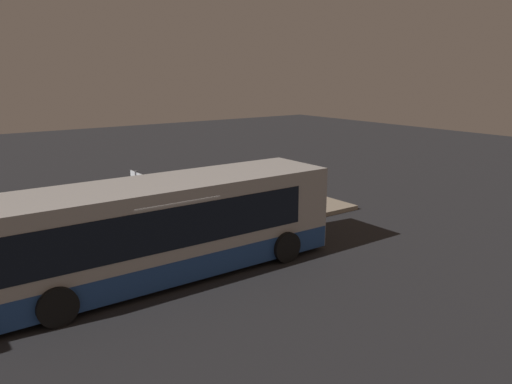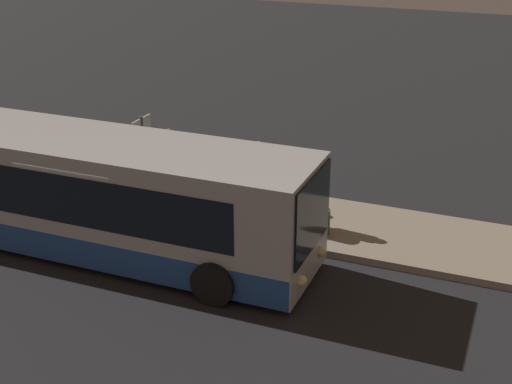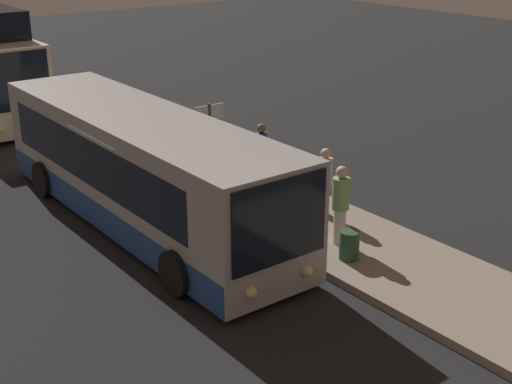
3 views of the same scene
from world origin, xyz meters
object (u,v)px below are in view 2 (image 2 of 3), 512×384
Objects in this scene: passenger_waiting at (299,186)px; sign_post at (143,152)px; suitcase at (193,171)px; passenger_with_bags at (258,169)px; passenger_boarding at (171,154)px; trash_bin at (321,222)px; bus_lead at (96,195)px.

passenger_waiting is 4.11m from sign_post.
passenger_with_bags is at bearing -15.66° from suitcase.
passenger_with_bags is (2.75, -0.15, -0.01)m from passenger_boarding.
trash_bin is (4.48, -1.89, 0.02)m from suitcase.
suitcase is at bearing -16.63° from passenger_with_bags.
passenger_boarding is 2.01× the size of suitcase.
suitcase is 4.86m from trash_bin.
bus_lead reaches higher than trash_bin.
bus_lead reaches higher than passenger_waiting.
passenger_waiting is 1.07× the size of passenger_with_bags.
passenger_boarding is at bearing 97.37° from sign_post.
sign_post reaches higher than passenger_with_bags.
passenger_with_bags is at bearing 34.11° from sign_post.
trash_bin is (4.92, -1.40, -0.63)m from passenger_boarding.
bus_lead is 1.99m from sign_post.
passenger_waiting is 1.06m from trash_bin.
bus_lead reaches higher than passenger_boarding.
passenger_boarding reaches higher than trash_bin.
sign_post is (-3.97, -0.84, 0.66)m from passenger_waiting.
sign_post is at bearing -94.95° from suitcase.
passenger_with_bags reaches higher than trash_bin.
suitcase is at bearing 157.10° from trash_bin.
passenger_with_bags is (-1.45, 0.86, -0.07)m from passenger_waiting.
passenger_waiting is 1.69m from passenger_with_bags.
trash_bin is at bearing -132.13° from passenger_waiting.
passenger_waiting is 4.11m from suitcase.
passenger_boarding is 0.99× the size of passenger_with_bags.
passenger_waiting is (4.21, -1.01, 0.06)m from passenger_boarding.
suitcase is (0.39, 4.28, -0.90)m from bus_lead.
suitcase is at bearing 54.45° from passenger_waiting.
passenger_waiting is at bearing 148.47° from passenger_with_bags.
trash_bin is at bearing 26.08° from bus_lead.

